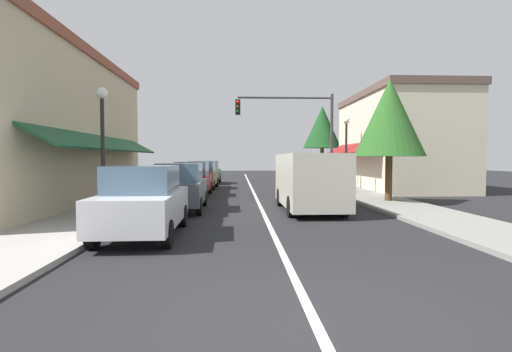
# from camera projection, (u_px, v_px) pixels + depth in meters

# --- Properties ---
(ground_plane) EXTENTS (80.00, 80.00, 0.00)m
(ground_plane) POSITION_uv_depth(u_px,v_px,m) (253.00, 192.00, 22.49)
(ground_plane) COLOR black
(sidewalk_left) EXTENTS (2.60, 56.00, 0.12)m
(sidewalk_left) POSITION_uv_depth(u_px,v_px,m) (157.00, 192.00, 22.22)
(sidewalk_left) COLOR #A39E99
(sidewalk_left) RESTS_ON ground
(sidewalk_right) EXTENTS (2.60, 56.00, 0.12)m
(sidewalk_right) POSITION_uv_depth(u_px,v_px,m) (348.00, 191.00, 22.75)
(sidewalk_right) COLOR gray
(sidewalk_right) RESTS_ON ground
(lane_center_stripe) EXTENTS (0.14, 52.00, 0.01)m
(lane_center_stripe) POSITION_uv_depth(u_px,v_px,m) (253.00, 192.00, 22.49)
(lane_center_stripe) COLOR silver
(lane_center_stripe) RESTS_ON ground
(storefront_left_block) EXTENTS (5.76, 14.20, 6.40)m
(storefront_left_block) POSITION_uv_depth(u_px,v_px,m) (39.00, 128.00, 15.93)
(storefront_left_block) COLOR #BCAD8E
(storefront_left_block) RESTS_ON ground
(storefront_right_block) EXTENTS (6.33, 10.20, 6.12)m
(storefront_right_block) POSITION_uv_depth(u_px,v_px,m) (398.00, 141.00, 24.79)
(storefront_right_block) COLOR beige
(storefront_right_block) RESTS_ON ground
(parked_car_nearest_left) EXTENTS (1.84, 4.13, 1.77)m
(parked_car_nearest_left) POSITION_uv_depth(u_px,v_px,m) (144.00, 201.00, 9.71)
(parked_car_nearest_left) COLOR silver
(parked_car_nearest_left) RESTS_ON ground
(parked_car_second_left) EXTENTS (1.83, 4.13, 1.77)m
(parked_car_second_left) POSITION_uv_depth(u_px,v_px,m) (180.00, 187.00, 14.57)
(parked_car_second_left) COLOR #4C5156
(parked_car_second_left) RESTS_ON ground
(parked_car_third_left) EXTENTS (1.81, 4.12, 1.77)m
(parked_car_third_left) POSITION_uv_depth(u_px,v_px,m) (193.00, 179.00, 20.17)
(parked_car_third_left) COLOR maroon
(parked_car_third_left) RESTS_ON ground
(parked_car_far_left) EXTENTS (1.87, 4.14, 1.77)m
(parked_car_far_left) POSITION_uv_depth(u_px,v_px,m) (203.00, 175.00, 25.09)
(parked_car_far_left) COLOR brown
(parked_car_far_left) RESTS_ON ground
(parked_car_distant_left) EXTENTS (1.83, 4.13, 1.77)m
(parked_car_distant_left) POSITION_uv_depth(u_px,v_px,m) (208.00, 172.00, 30.20)
(parked_car_distant_left) COLOR #0F4C33
(parked_car_distant_left) RESTS_ON ground
(van_in_lane) EXTENTS (2.03, 5.20, 2.12)m
(van_in_lane) POSITION_uv_depth(u_px,v_px,m) (309.00, 180.00, 14.48)
(van_in_lane) COLOR beige
(van_in_lane) RESTS_ON ground
(traffic_signal_mast_arm) EXTENTS (5.93, 0.50, 5.84)m
(traffic_signal_mast_arm) POSITION_uv_depth(u_px,v_px,m) (298.00, 124.00, 23.48)
(traffic_signal_mast_arm) COLOR #333333
(traffic_signal_mast_arm) RESTS_ON ground
(street_lamp_left_near) EXTENTS (0.36, 0.36, 4.18)m
(street_lamp_left_near) POSITION_uv_depth(u_px,v_px,m) (102.00, 129.00, 12.23)
(street_lamp_left_near) COLOR black
(street_lamp_left_near) RESTS_ON ground
(street_lamp_right_mid) EXTENTS (0.36, 0.36, 4.17)m
(street_lamp_right_mid) POSITION_uv_depth(u_px,v_px,m) (346.00, 142.00, 21.14)
(street_lamp_right_mid) COLOR black
(street_lamp_right_mid) RESTS_ON ground
(tree_right_near) EXTENTS (3.02, 3.02, 5.37)m
(tree_right_near) POSITION_uv_depth(u_px,v_px,m) (390.00, 118.00, 16.79)
(tree_right_near) COLOR #4C331E
(tree_right_near) RESTS_ON ground
(tree_right_far) EXTENTS (3.05, 3.05, 6.15)m
(tree_right_far) POSITION_uv_depth(u_px,v_px,m) (322.00, 127.00, 31.41)
(tree_right_far) COLOR #4C331E
(tree_right_far) RESTS_ON ground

